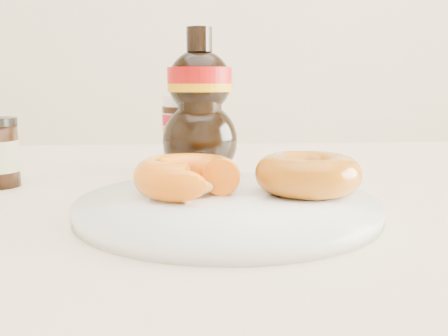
{
  "coord_description": "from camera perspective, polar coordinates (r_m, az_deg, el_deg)",
  "views": [
    {
      "loc": [
        -0.01,
        -0.46,
        0.87
      ],
      "look_at": [
        0.02,
        0.05,
        0.79
      ],
      "focal_mm": 40.0,
      "sensor_mm": 36.0,
      "label": 1
    }
  ],
  "objects": [
    {
      "name": "dining_table",
      "position": [
        0.6,
        -2.35,
        -10.47
      ],
      "size": [
        1.4,
        0.9,
        0.75
      ],
      "color": "beige",
      "rests_on": "ground"
    },
    {
      "name": "nutella_jar",
      "position": [
        0.71,
        -4.06,
        4.36
      ],
      "size": [
        0.07,
        0.07,
        0.1
      ],
      "rotation": [
        0.0,
        0.0,
        -0.09
      ],
      "color": "white",
      "rests_on": "dining_table"
    },
    {
      "name": "plate",
      "position": [
        0.47,
        0.41,
        -4.29
      ],
      "size": [
        0.28,
        0.28,
        0.01
      ],
      "color": "white",
      "rests_on": "dining_table"
    },
    {
      "name": "donut_whole",
      "position": [
        0.5,
        9.56,
        -0.64
      ],
      "size": [
        0.13,
        0.13,
        0.04
      ],
      "primitive_type": "torus",
      "rotation": [
        0.0,
        0.0,
        -0.29
      ],
      "color": "#A7530A",
      "rests_on": "plate"
    },
    {
      "name": "syrup_bottle",
      "position": [
        0.65,
        -2.79,
        7.39
      ],
      "size": [
        0.11,
        0.1,
        0.19
      ],
      "primitive_type": null,
      "rotation": [
        0.0,
        0.0,
        0.19
      ],
      "color": "black",
      "rests_on": "dining_table"
    },
    {
      "name": "donut_bitten",
      "position": [
        0.49,
        -4.23,
        -0.94
      ],
      "size": [
        0.12,
        0.12,
        0.04
      ],
      "primitive_type": "torus",
      "rotation": [
        0.0,
        0.0,
        -0.21
      ],
      "color": "#F1530D",
      "rests_on": "plate"
    }
  ]
}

